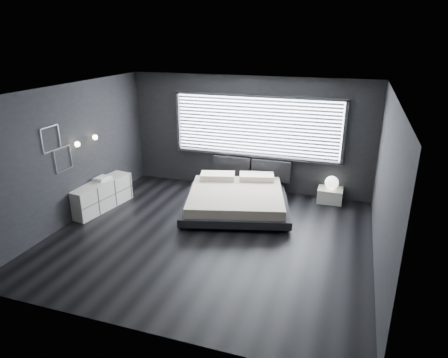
% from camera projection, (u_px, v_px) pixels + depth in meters
% --- Properties ---
extents(room, '(6.04, 6.00, 2.80)m').
position_uv_depth(room, '(209.00, 169.00, 7.28)').
color(room, black).
rests_on(room, ground).
extents(window, '(4.14, 0.09, 1.52)m').
position_uv_depth(window, '(256.00, 127.00, 9.55)').
color(window, white).
rests_on(window, ground).
extents(headboard, '(1.96, 0.16, 0.52)m').
position_uv_depth(headboard, '(251.00, 168.00, 9.88)').
color(headboard, black).
rests_on(headboard, ground).
extents(sconce_near, '(0.18, 0.11, 0.11)m').
position_uv_depth(sconce_near, '(77.00, 144.00, 8.10)').
color(sconce_near, silver).
rests_on(sconce_near, ground).
extents(sconce_far, '(0.18, 0.11, 0.11)m').
position_uv_depth(sconce_far, '(95.00, 137.00, 8.64)').
color(sconce_far, silver).
rests_on(sconce_far, ground).
extents(wall_art_upper, '(0.01, 0.48, 0.48)m').
position_uv_depth(wall_art_upper, '(51.00, 139.00, 7.51)').
color(wall_art_upper, '#47474C').
rests_on(wall_art_upper, ground).
extents(wall_art_lower, '(0.01, 0.48, 0.48)m').
position_uv_depth(wall_art_lower, '(63.00, 159.00, 7.90)').
color(wall_art_lower, '#47474C').
rests_on(wall_art_lower, ground).
extents(bed, '(2.75, 2.67, 0.59)m').
position_uv_depth(bed, '(236.00, 198.00, 8.85)').
color(bed, black).
rests_on(bed, ground).
extents(nightstand, '(0.57, 0.48, 0.33)m').
position_uv_depth(nightstand, '(330.00, 195.00, 9.32)').
color(nightstand, silver).
rests_on(nightstand, ground).
extents(orb_lamp, '(0.31, 0.31, 0.31)m').
position_uv_depth(orb_lamp, '(332.00, 183.00, 9.19)').
color(orb_lamp, white).
rests_on(orb_lamp, nightstand).
extents(dresser, '(0.69, 1.63, 0.63)m').
position_uv_depth(dresser, '(101.00, 195.00, 8.92)').
color(dresser, silver).
rests_on(dresser, ground).
extents(book_stack, '(0.33, 0.40, 0.07)m').
position_uv_depth(book_stack, '(102.00, 178.00, 8.92)').
color(book_stack, silver).
rests_on(book_stack, dresser).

